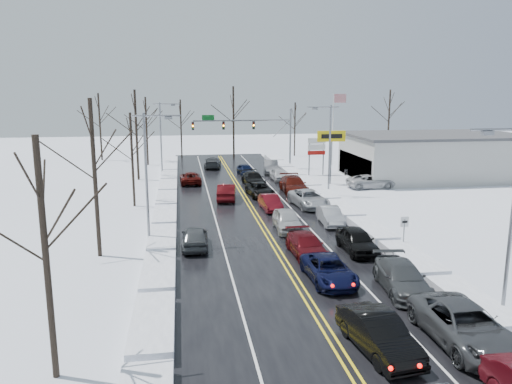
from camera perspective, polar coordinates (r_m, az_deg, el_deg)
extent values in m
plane|color=white|center=(39.65, 0.62, -3.71)|extent=(160.00, 160.00, 0.00)
cube|color=black|center=(41.55, 0.18, -2.98)|extent=(14.00, 84.00, 0.01)
cube|color=white|center=(41.12, -10.37, -3.34)|extent=(1.86, 72.00, 0.63)
cube|color=white|center=(43.34, 10.17, -2.56)|extent=(1.86, 72.00, 0.63)
cylinder|color=slate|center=(67.66, 3.94, 6.10)|extent=(0.24, 0.24, 8.00)
cylinder|color=slate|center=(66.36, -1.57, 8.18)|extent=(13.00, 0.18, 0.18)
cylinder|color=slate|center=(67.29, 2.95, 7.28)|extent=(2.33, 0.10, 2.33)
cube|color=#0C591E|center=(65.93, -5.50, 8.46)|extent=(1.60, 0.08, 0.70)
cube|color=black|center=(66.60, -0.28, 7.63)|extent=(0.32, 0.25, 1.05)
sphere|color=#3F0705|center=(66.42, -0.26, 7.88)|extent=(0.20, 0.20, 0.20)
sphere|color=orange|center=(66.44, -0.26, 7.63)|extent=(0.22, 0.22, 0.22)
sphere|color=black|center=(66.47, -0.26, 7.37)|extent=(0.20, 0.20, 0.20)
cube|color=black|center=(66.14, -3.74, 7.58)|extent=(0.32, 0.25, 1.05)
sphere|color=#3F0705|center=(65.96, -3.73, 7.83)|extent=(0.20, 0.20, 0.20)
sphere|color=orange|center=(65.98, -3.72, 7.57)|extent=(0.22, 0.22, 0.22)
sphere|color=black|center=(66.00, -3.72, 7.31)|extent=(0.20, 0.20, 0.20)
cube|color=black|center=(65.92, -7.23, 7.50)|extent=(0.32, 0.25, 1.05)
sphere|color=#3F0705|center=(65.74, -7.23, 7.75)|extent=(0.20, 0.20, 0.20)
sphere|color=orange|center=(65.76, -7.23, 7.49)|extent=(0.22, 0.22, 0.22)
sphere|color=black|center=(65.78, -7.22, 7.23)|extent=(0.20, 0.20, 0.20)
cylinder|color=slate|center=(56.78, 8.53, 3.72)|extent=(0.20, 0.20, 5.60)
cube|color=yellow|center=(56.49, 8.61, 6.33)|extent=(3.20, 0.30, 1.20)
cube|color=black|center=(56.33, 8.66, 6.31)|extent=(2.40, 0.04, 0.50)
cylinder|color=slate|center=(62.36, 6.10, 3.74)|extent=(0.16, 0.16, 4.00)
cylinder|color=slate|center=(62.84, 7.69, 3.76)|extent=(0.16, 0.16, 4.00)
cube|color=white|center=(62.32, 6.95, 5.85)|extent=(2.20, 0.22, 0.70)
cube|color=white|center=(62.41, 6.93, 5.11)|extent=(2.20, 0.22, 0.70)
cube|color=#9B100B|center=(62.49, 6.92, 4.48)|extent=(2.20, 0.22, 0.50)
cylinder|color=slate|center=(34.33, 16.53, -4.73)|extent=(0.08, 0.08, 2.20)
cube|color=white|center=(34.09, 16.62, -3.28)|extent=(0.55, 0.05, 0.70)
cube|color=black|center=(34.06, 16.65, -3.30)|extent=(0.35, 0.02, 0.15)
cylinder|color=silver|center=(71.18, 8.75, 7.07)|extent=(0.14, 0.14, 10.00)
cube|color=#A7A7A2|center=(63.88, 19.67, 3.77)|extent=(20.00, 12.00, 5.00)
cube|color=#262628|center=(59.95, 11.19, 2.88)|extent=(0.10, 11.00, 2.80)
cube|color=#3F3F42|center=(63.60, 19.83, 6.13)|extent=(20.40, 12.40, 0.30)
cylinder|color=slate|center=(25.30, 27.17, -3.36)|extent=(0.18, 0.18, 9.00)
cylinder|color=slate|center=(24.18, 26.56, 6.42)|extent=(3.20, 0.12, 0.12)
cube|color=slate|center=(23.74, 24.94, 6.12)|extent=(0.50, 0.25, 0.18)
cylinder|color=slate|center=(50.29, 8.41, 4.67)|extent=(0.18, 0.18, 9.00)
cylinder|color=slate|center=(49.74, 7.66, 9.58)|extent=(3.20, 0.12, 0.12)
cube|color=slate|center=(49.52, 6.76, 9.42)|extent=(0.50, 0.25, 0.18)
cylinder|color=slate|center=(34.34, -12.40, 1.32)|extent=(0.18, 0.18, 9.00)
cylinder|color=slate|center=(33.81, -11.36, 8.55)|extent=(3.20, 0.12, 0.12)
cube|color=slate|center=(33.79, -9.98, 8.34)|extent=(0.50, 0.25, 0.18)
cylinder|color=slate|center=(62.07, -10.81, 5.89)|extent=(0.18, 0.18, 9.00)
cylinder|color=slate|center=(61.78, -10.21, 9.88)|extent=(3.20, 0.12, 0.12)
cube|color=slate|center=(61.77, -9.45, 9.77)|extent=(0.50, 0.25, 0.18)
cylinder|color=#2D231C|center=(19.33, -22.84, -7.35)|extent=(0.24, 0.24, 9.00)
cylinder|color=#2D231C|center=(32.64, -17.92, 1.39)|extent=(0.27, 0.27, 10.00)
cylinder|color=#2D231C|center=(46.36, -13.95, 3.55)|extent=(0.23, 0.23, 8.50)
cylinder|color=#2D231C|center=(60.17, -13.49, 6.32)|extent=(0.28, 0.28, 10.50)
cylinder|color=#2D231C|center=(72.11, -12.38, 6.80)|extent=(0.25, 0.25, 9.50)
cylinder|color=#2D231C|center=(78.82, -17.39, 7.11)|extent=(0.27, 0.27, 10.00)
cylinder|color=#2D231C|center=(78.96, -8.56, 7.15)|extent=(0.24, 0.24, 9.00)
cylinder|color=#2D231C|center=(77.33, -2.58, 7.92)|extent=(0.29, 0.29, 11.00)
cylinder|color=#2D231C|center=(80.56, 4.45, 7.15)|extent=(0.23, 0.23, 8.50)
cylinder|color=#2D231C|center=(85.99, 14.93, 7.75)|extent=(0.28, 0.28, 10.50)
imported|color=black|center=(21.95, 13.73, -17.27)|extent=(2.27, 4.94, 1.57)
imported|color=black|center=(28.53, 8.30, -10.06)|extent=(2.39, 4.95, 1.36)
imported|color=#4F0A10|center=(32.49, 5.78, -7.26)|extent=(2.13, 4.89, 1.40)
imported|color=#B9B9BB|center=(38.04, 3.59, -4.39)|extent=(2.09, 4.77, 1.60)
imported|color=#540B12|center=(44.29, 1.64, -2.07)|extent=(1.68, 4.22, 1.37)
imported|color=black|center=(49.94, 0.47, -0.49)|extent=(2.60, 5.00, 1.35)
imported|color=black|center=(55.66, -0.30, 0.77)|extent=(2.38, 5.23, 1.48)
imported|color=black|center=(62.28, -1.21, 1.93)|extent=(2.09, 4.24, 1.39)
imported|color=#404245|center=(23.59, 22.62, -15.72)|extent=(2.77, 5.97, 1.66)
imported|color=#3D4042|center=(28.05, 16.25, -10.81)|extent=(2.71, 5.45, 1.52)
imported|color=black|center=(33.76, 11.42, -6.71)|extent=(1.87, 4.62, 1.57)
imported|color=#9D9FA5|center=(40.08, 8.45, -3.67)|extent=(1.70, 4.29, 1.39)
imported|color=#ABADB3|center=(45.74, 6.03, -1.69)|extent=(3.10, 5.74, 1.53)
imported|color=#430F09|center=(51.77, 4.30, -0.09)|extent=(2.55, 5.90, 1.69)
imported|color=silver|center=(58.68, 2.63, 1.32)|extent=(1.76, 4.17, 1.41)
imported|color=#45474B|center=(63.84, 1.70, 2.17)|extent=(2.39, 5.17, 1.64)
imported|color=#48090D|center=(48.43, -3.38, -0.90)|extent=(2.28, 5.02, 1.60)
imported|color=#4C0D0A|center=(57.14, -7.49, 0.95)|extent=(2.42, 4.94, 1.35)
imported|color=#3C3F41|center=(68.55, -4.98, 2.78)|extent=(2.76, 5.44, 1.51)
imported|color=#444749|center=(34.16, -6.97, -6.34)|extent=(1.92, 4.45, 1.50)
imported|color=#BCBBBE|center=(55.54, 13.00, 0.44)|extent=(5.33, 2.56, 1.47)
imported|color=#3A3C3F|center=(58.79, 14.52, 0.98)|extent=(1.94, 4.61, 1.33)
imported|color=black|center=(64.49, 10.69, 2.07)|extent=(2.50, 5.03, 1.65)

